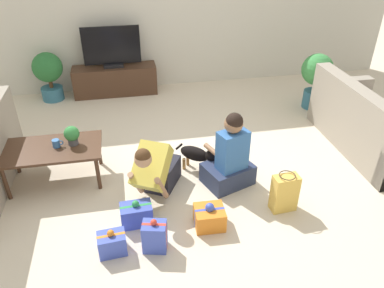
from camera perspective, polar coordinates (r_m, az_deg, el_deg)
ground_plane at (r=4.63m, az=-1.00°, el=-3.20°), size 16.00×16.00×0.00m
wall_back at (r=6.55m, az=-5.37°, el=19.66°), size 8.40×0.06×2.60m
sofa_right at (r=5.35m, az=25.42°, el=2.44°), size 0.87×1.81×0.87m
coffee_table at (r=4.44m, az=-20.54°, el=-1.04°), size 1.08×0.62×0.44m
tv_console at (r=6.57m, az=-11.60°, el=9.51°), size 1.38×0.40×0.48m
tv at (r=6.39m, az=-12.12°, el=13.95°), size 0.92×0.20×0.66m
potted_plant_back_left at (r=6.55m, az=-21.03°, el=10.13°), size 0.47×0.47×0.79m
potted_plant_corner_right at (r=6.13m, az=18.43°, el=9.92°), size 0.48×0.48×0.87m
person_kneeling at (r=4.03m, az=-5.51°, el=-3.90°), size 0.63×0.80×0.75m
person_sitting at (r=4.16m, az=5.78°, el=-2.28°), size 0.63×0.59×0.92m
dog at (r=4.40m, az=0.98°, el=-1.64°), size 0.46×0.39×0.35m
gift_box_a at (r=3.75m, az=2.67°, el=-11.03°), size 0.30×0.27×0.28m
gift_box_b at (r=3.81m, az=-8.46°, el=-10.53°), size 0.32×0.21×0.28m
gift_box_c at (r=3.52m, az=-5.71°, el=-13.80°), size 0.25×0.21×0.35m
gift_box_d at (r=3.57m, az=-12.08°, el=-14.58°), size 0.26×0.20×0.27m
gift_bag_a at (r=3.98m, az=13.91°, el=-7.23°), size 0.27×0.18×0.44m
mug at (r=4.39m, az=-19.97°, el=0.09°), size 0.12×0.08×0.09m
tabletop_plant at (r=4.35m, az=-17.85°, el=1.35°), size 0.17×0.17×0.22m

